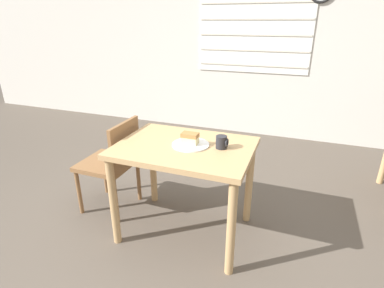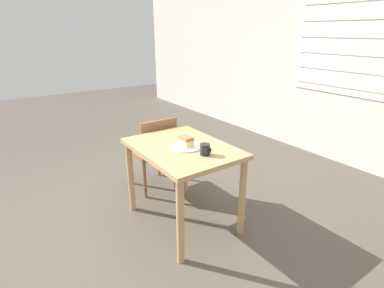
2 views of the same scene
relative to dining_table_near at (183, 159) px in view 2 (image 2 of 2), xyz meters
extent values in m
plane|color=brown|center=(-0.11, -0.49, -0.64)|extent=(14.00, 14.00, 0.00)
cube|color=beige|center=(-0.11, 2.54, 0.76)|extent=(10.00, 0.06, 2.80)
cube|color=white|center=(0.02, 2.50, 0.99)|extent=(1.55, 0.01, 1.42)
cube|color=beige|center=(0.02, 2.49, 0.38)|extent=(1.52, 0.01, 0.02)
cube|color=beige|center=(0.02, 2.49, 0.59)|extent=(1.52, 0.01, 0.02)
cube|color=beige|center=(0.02, 2.49, 0.79)|extent=(1.52, 0.01, 0.02)
cube|color=beige|center=(0.02, 2.49, 0.99)|extent=(1.52, 0.01, 0.02)
cube|color=beige|center=(0.02, 2.49, 1.19)|extent=(1.52, 0.01, 0.02)
cube|color=beige|center=(0.02, 2.49, 1.40)|extent=(1.52, 0.01, 0.02)
cube|color=tan|center=(0.00, 0.00, 0.10)|extent=(1.00, 0.73, 0.04)
cylinder|color=tan|center=(-0.45, -0.32, -0.28)|extent=(0.06, 0.06, 0.72)
cylinder|color=tan|center=(0.45, -0.32, -0.28)|extent=(0.06, 0.06, 0.72)
cylinder|color=tan|center=(-0.45, 0.32, -0.28)|extent=(0.06, 0.06, 0.72)
cylinder|color=tan|center=(0.45, 0.32, -0.28)|extent=(0.06, 0.06, 0.72)
cube|color=brown|center=(-0.78, 0.09, -0.20)|extent=(0.44, 0.44, 0.04)
cylinder|color=brown|center=(-0.97, 0.28, -0.43)|extent=(0.04, 0.04, 0.42)
cylinder|color=brown|center=(-0.97, -0.10, -0.43)|extent=(0.04, 0.04, 0.42)
cylinder|color=brown|center=(-0.59, 0.28, -0.43)|extent=(0.04, 0.04, 0.42)
cylinder|color=brown|center=(-0.59, -0.10, -0.43)|extent=(0.04, 0.04, 0.42)
cube|color=brown|center=(-0.57, 0.09, 0.01)|extent=(0.03, 0.42, 0.38)
cylinder|color=white|center=(0.04, 0.02, 0.13)|extent=(0.27, 0.27, 0.01)
cube|color=beige|center=(0.04, 0.02, 0.16)|extent=(0.12, 0.08, 0.05)
cube|color=#A3703D|center=(0.04, 0.02, 0.20)|extent=(0.12, 0.08, 0.03)
cylinder|color=#232328|center=(0.27, 0.04, 0.17)|extent=(0.08, 0.08, 0.09)
torus|color=#232328|center=(0.31, 0.04, 0.17)|extent=(0.01, 0.07, 0.07)
camera|label=1|loc=(0.76, -1.89, 0.97)|focal=28.00mm
camera|label=2|loc=(2.04, -1.33, 1.07)|focal=28.00mm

